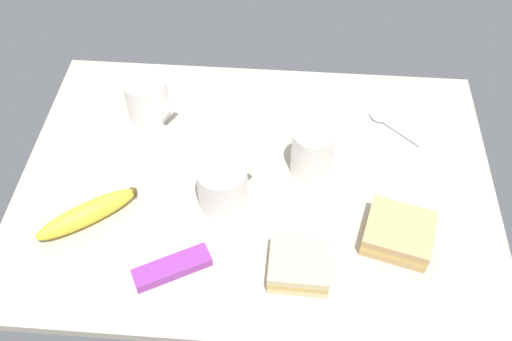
{
  "coord_description": "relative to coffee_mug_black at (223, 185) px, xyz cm",
  "views": [
    {
      "loc": [
        4.86,
        -64.47,
        84.88
      ],
      "look_at": [
        0.0,
        0.0,
        5.0
      ],
      "focal_mm": 38.74,
      "sensor_mm": 36.0,
      "label": 1
    }
  ],
  "objects": [
    {
      "name": "spoon",
      "position": [
        31.41,
        21.93,
        -4.39
      ],
      "size": [
        10.37,
        9.65,
        0.8
      ],
      "color": "silver",
      "rests_on": "tabletop"
    },
    {
      "name": "tabletop",
      "position": [
        5.56,
        5.28,
        -5.77
      ],
      "size": [
        90.0,
        64.0,
        2.0
      ],
      "primitive_type": "cube",
      "color": "#BCB29E",
      "rests_on": "ground"
    },
    {
      "name": "paper_napkin",
      "position": [
        8.72,
        23.77,
        -4.62
      ],
      "size": [
        16.81,
        16.81,
        0.3
      ],
      "primitive_type": "cube",
      "rotation": [
        0.0,
        0.0,
        -0.06
      ],
      "color": "white",
      "rests_on": "tabletop"
    },
    {
      "name": "coffee_mug_spare",
      "position": [
        -17.98,
        21.51,
        -0.16
      ],
      "size": [
        11.07,
        9.33,
        8.95
      ],
      "color": "white",
      "rests_on": "tabletop"
    },
    {
      "name": "coffee_mug_black",
      "position": [
        0.0,
        0.0,
        0.0
      ],
      "size": [
        10.02,
        11.23,
        9.28
      ],
      "color": "white",
      "rests_on": "tabletop"
    },
    {
      "name": "sandwich_main",
      "position": [
        31.06,
        -6.12,
        -2.57
      ],
      "size": [
        13.48,
        12.67,
        4.4
      ],
      "color": "tan",
      "rests_on": "tabletop"
    },
    {
      "name": "sandwich_side",
      "position": [
        14.1,
        -13.67,
        -2.57
      ],
      "size": [
        10.1,
        9.14,
        4.4
      ],
      "color": "beige",
      "rests_on": "tabletop"
    },
    {
      "name": "coffee_mug_milky",
      "position": [
        15.86,
        8.9,
        0.54
      ],
      "size": [
        7.87,
        10.13,
        10.35
      ],
      "color": "white",
      "rests_on": "tabletop"
    },
    {
      "name": "snack_bar",
      "position": [
        -6.98,
        -14.98,
        -3.77
      ],
      "size": [
        13.32,
        9.52,
        2.0
      ],
      "primitive_type": "cube",
      "rotation": [
        0.0,
        0.0,
        0.5
      ],
      "color": "purple",
      "rests_on": "tabletop"
    },
    {
      "name": "banana",
      "position": [
        -23.67,
        -6.02,
        -2.78
      ],
      "size": [
        17.38,
        14.51,
        3.98
      ],
      "color": "yellow",
      "rests_on": "tabletop"
    }
  ]
}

